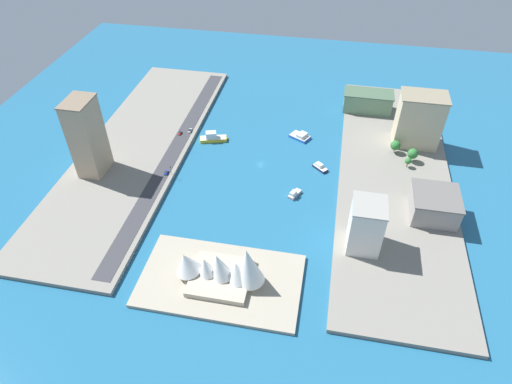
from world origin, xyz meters
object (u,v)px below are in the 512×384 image
carpark_squat_concrete (434,205)px  apartment_midrise_tan (87,137)px  catamaran_blue (300,136)px  hatchback_blue (166,172)px  yacht_sleek_gray (295,194)px  patrol_launch_navy (320,167)px  van_white (190,131)px  traffic_light_waterfront (171,169)px  office_block_beige (419,120)px  opera_landmark (224,268)px  pickup_red (180,133)px  hotel_broad_white (366,226)px  terminal_long_green (368,101)px  ferry_yellow_fast (213,138)px

carpark_squat_concrete → apartment_midrise_tan: bearing=-0.7°
catamaran_blue → carpark_squat_concrete: size_ratio=0.62×
hatchback_blue → yacht_sleek_gray: bearing=178.0°
catamaran_blue → patrol_launch_navy: bearing=116.9°
van_white → traffic_light_waterfront: bearing=93.7°
office_block_beige → opera_landmark: office_block_beige is taller
office_block_beige → van_white: size_ratio=7.45×
catamaran_blue → hatchback_blue: (80.15, 60.79, 1.98)m
pickup_red → traffic_light_waterfront: traffic_light_waterfront is taller
hatchback_blue → traffic_light_waterfront: size_ratio=0.70×
catamaran_blue → apartment_midrise_tan: (126.30, 65.43, 26.49)m
apartment_midrise_tan → hotel_broad_white: bearing=168.6°
yacht_sleek_gray → terminal_long_green: (-42.69, -108.73, 8.51)m
hotel_broad_white → traffic_light_waterfront: hotel_broad_white is taller
patrol_launch_navy → office_block_beige: size_ratio=0.29×
hatchback_blue → terminal_long_green: bearing=-140.1°
catamaran_blue → ferry_yellow_fast: bearing=13.8°
patrol_launch_navy → hatchback_blue: 101.03m
pickup_red → ferry_yellow_fast: bearing=-179.9°
apartment_midrise_tan → hatchback_blue: size_ratio=11.14×
catamaran_blue → hotel_broad_white: size_ratio=0.56×
yacht_sleek_gray → apartment_midrise_tan: bearing=0.8°
yacht_sleek_gray → van_white: (83.62, -52.93, 1.91)m
hotel_broad_white → catamaran_blue: bearing=-65.8°
patrol_launch_navy → terminal_long_green: bearing=-110.4°
catamaran_blue → apartment_midrise_tan: size_ratio=0.33×
patrol_launch_navy → hotel_broad_white: bearing=112.7°
van_white → opera_landmark: opera_landmark is taller
pickup_red → opera_landmark: size_ratio=0.10×
traffic_light_waterfront → patrol_launch_navy: bearing=-163.8°
patrol_launch_navy → traffic_light_waterfront: size_ratio=1.70×
pickup_red → terminal_long_green: bearing=-155.6°
hotel_broad_white → opera_landmark: bearing=28.5°
patrol_launch_navy → opera_landmark: opera_landmark is taller
van_white → traffic_light_waterfront: size_ratio=0.77×
apartment_midrise_tan → carpark_squat_concrete: apartment_midrise_tan is taller
office_block_beige → catamaran_blue: bearing=3.8°
terminal_long_green → carpark_squat_concrete: carpark_squat_concrete is taller
yacht_sleek_gray → opera_landmark: size_ratio=0.25×
catamaran_blue → opera_landmark: opera_landmark is taller
ferry_yellow_fast → patrol_launch_navy: bearing=166.5°
catamaran_blue → van_white: size_ratio=3.30×
patrol_launch_navy → pickup_red: (103.12, -18.76, 2.13)m
office_block_beige → pickup_red: (165.05, 20.38, -17.82)m
apartment_midrise_tan → carpark_squat_concrete: bearing=179.3°
yacht_sleek_gray → office_block_beige: size_ratio=0.31×
catamaran_blue → office_block_beige: office_block_beige is taller
catamaran_blue → yacht_sleek_gray: size_ratio=1.43×
ferry_yellow_fast → pickup_red: size_ratio=4.68×
patrol_launch_navy → ferry_yellow_fast: bearing=-13.5°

